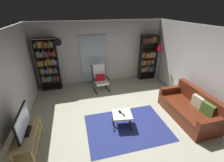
# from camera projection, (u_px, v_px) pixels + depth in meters

# --- Properties ---
(ground_plane) EXTENTS (7.02, 7.02, 0.00)m
(ground_plane) POSITION_uv_depth(u_px,v_px,m) (119.00, 121.00, 4.55)
(ground_plane) COLOR #A7A58F
(wall_back) EXTENTS (5.60, 0.06, 2.60)m
(wall_back) POSITION_uv_depth(u_px,v_px,m) (100.00, 53.00, 6.50)
(wall_back) COLOR silver
(wall_back) RESTS_ON ground
(wall_left) EXTENTS (0.06, 6.00, 2.60)m
(wall_left) POSITION_uv_depth(u_px,v_px,m) (4.00, 96.00, 3.37)
(wall_left) COLOR silver
(wall_left) RESTS_ON ground
(wall_right) EXTENTS (0.06, 6.00, 2.60)m
(wall_right) POSITION_uv_depth(u_px,v_px,m) (206.00, 72.00, 4.58)
(wall_right) COLOR silver
(wall_right) RESTS_ON ground
(glass_door_panel) EXTENTS (1.10, 0.01, 2.00)m
(glass_door_panel) POSITION_uv_depth(u_px,v_px,m) (94.00, 59.00, 6.49)
(glass_door_panel) COLOR silver
(area_rug) EXTENTS (2.26, 1.62, 0.01)m
(area_rug) POSITION_uv_depth(u_px,v_px,m) (127.00, 127.00, 4.33)
(area_rug) COLOR navy
(area_rug) RESTS_ON ground
(tv_stand) EXTENTS (0.46, 1.14, 0.54)m
(tv_stand) POSITION_uv_depth(u_px,v_px,m) (28.00, 138.00, 3.51)
(tv_stand) COLOR tan
(tv_stand) RESTS_ON ground
(television) EXTENTS (0.20, 0.91, 0.57)m
(television) POSITION_uv_depth(u_px,v_px,m) (23.00, 123.00, 3.31)
(television) COLOR black
(television) RESTS_ON tv_stand
(bookshelf_near_tv) EXTENTS (0.76, 0.30, 2.05)m
(bookshelf_near_tv) POSITION_uv_depth(u_px,v_px,m) (48.00, 63.00, 5.90)
(bookshelf_near_tv) COLOR black
(bookshelf_near_tv) RESTS_ON ground
(bookshelf_near_sofa) EXTENTS (0.72, 0.30, 1.99)m
(bookshelf_near_sofa) POSITION_uv_depth(u_px,v_px,m) (148.00, 57.00, 6.89)
(bookshelf_near_sofa) COLOR black
(bookshelf_near_sofa) RESTS_ON ground
(leather_sofa) EXTENTS (0.89, 1.86, 0.85)m
(leather_sofa) POSITION_uv_depth(u_px,v_px,m) (190.00, 109.00, 4.61)
(leather_sofa) COLOR #5C2413
(leather_sofa) RESTS_ON ground
(lounge_armchair) EXTENTS (0.62, 0.70, 1.02)m
(lounge_armchair) POSITION_uv_depth(u_px,v_px,m) (100.00, 77.00, 6.10)
(lounge_armchair) COLOR black
(lounge_armchair) RESTS_ON ground
(ottoman) EXTENTS (0.59, 0.55, 0.40)m
(ottoman) POSITION_uv_depth(u_px,v_px,m) (122.00, 116.00, 4.26)
(ottoman) COLOR white
(ottoman) RESTS_ON ground
(tv_remote) EXTENTS (0.06, 0.15, 0.02)m
(tv_remote) POSITION_uv_depth(u_px,v_px,m) (123.00, 115.00, 4.18)
(tv_remote) COLOR black
(tv_remote) RESTS_ON ottoman
(cell_phone) EXTENTS (0.07, 0.14, 0.01)m
(cell_phone) POSITION_uv_depth(u_px,v_px,m) (120.00, 112.00, 4.30)
(cell_phone) COLOR black
(cell_phone) RESTS_ON ottoman
(floor_lamp_by_shelf) EXTENTS (0.22, 0.22, 1.74)m
(floor_lamp_by_shelf) POSITION_uv_depth(u_px,v_px,m) (159.00, 51.00, 6.23)
(floor_lamp_by_shelf) COLOR #A5A5AD
(floor_lamp_by_shelf) RESTS_ON ground
(wall_clock) EXTENTS (0.29, 0.03, 0.29)m
(wall_clock) POSITION_uv_depth(u_px,v_px,m) (58.00, 42.00, 5.82)
(wall_clock) COLOR silver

